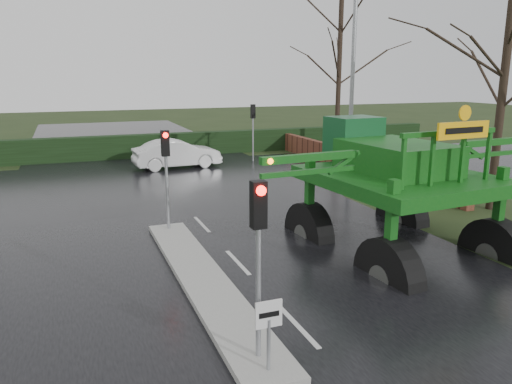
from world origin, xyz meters
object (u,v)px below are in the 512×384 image
object	(u,v)px
street_light_right	(348,59)
traffic_signal_mid	(166,159)
traffic_signal_far	(253,120)
crop_sprayer	(387,178)
white_sedan	(177,168)
traffic_signal_near	(259,233)
keep_left_sign	(269,324)

from	to	relation	value
street_light_right	traffic_signal_mid	bearing A→B (deg)	-154.60
traffic_signal_far	traffic_signal_mid	bearing A→B (deg)	58.07
crop_sprayer	white_sedan	size ratio (longest dim) A/B	2.03
traffic_signal_near	crop_sprayer	size ratio (longest dim) A/B	0.35
crop_sprayer	traffic_signal_far	bearing A→B (deg)	75.58
keep_left_sign	white_sedan	xyz separation A→B (m)	(2.89, 20.96, -1.06)
keep_left_sign	street_light_right	xyz separation A→B (m)	(9.49, 13.50, 4.93)
street_light_right	crop_sprayer	bearing A→B (deg)	-115.20
street_light_right	crop_sprayer	size ratio (longest dim) A/B	0.99
keep_left_sign	traffic_signal_far	xyz separation A→B (m)	(7.80, 21.51, 1.53)
traffic_signal_far	street_light_right	bearing A→B (deg)	101.95
traffic_signal_near	traffic_signal_mid	world-z (taller)	same
crop_sprayer	street_light_right	bearing A→B (deg)	60.07
white_sedan	crop_sprayer	bearing A→B (deg)	-178.03
traffic_signal_near	street_light_right	size ratio (longest dim) A/B	0.35
traffic_signal_far	keep_left_sign	bearing A→B (deg)	70.07
traffic_signal_near	traffic_signal_mid	size ratio (longest dim) A/B	1.00
crop_sprayer	white_sedan	bearing A→B (deg)	91.08
traffic_signal_near	crop_sprayer	bearing A→B (deg)	30.80
keep_left_sign	street_light_right	bearing A→B (deg)	54.88
traffic_signal_mid	traffic_signal_near	bearing A→B (deg)	-90.00
traffic_signal_near	white_sedan	size ratio (longest dim) A/B	0.71
keep_left_sign	crop_sprayer	xyz separation A→B (m)	(4.69, 3.29, 1.62)
traffic_signal_far	traffic_signal_near	bearing A→B (deg)	69.64
keep_left_sign	traffic_signal_near	world-z (taller)	traffic_signal_near
keep_left_sign	white_sedan	distance (m)	21.19
traffic_signal_near	street_light_right	xyz separation A→B (m)	(9.49, 13.01, 3.40)
white_sedan	traffic_signal_mid	bearing A→B (deg)	162.58
traffic_signal_far	crop_sprayer	distance (m)	18.48
street_light_right	white_sedan	bearing A→B (deg)	131.52
keep_left_sign	traffic_signal_far	bearing A→B (deg)	70.07
traffic_signal_near	white_sedan	distance (m)	20.83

